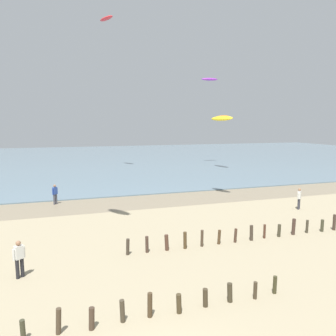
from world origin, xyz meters
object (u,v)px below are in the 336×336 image
at_px(kite_aloft_5, 222,118).
at_px(person_nearest_camera, 19,258).
at_px(person_left_flank, 299,198).
at_px(kite_aloft_4, 222,117).
at_px(person_mid_beach, 55,194).
at_px(kite_aloft_1, 106,18).
at_px(kite_aloft_3, 209,79).

bearing_deg(kite_aloft_5, person_nearest_camera, 102.00).
height_order(person_left_flank, kite_aloft_4, kite_aloft_4).
height_order(person_mid_beach, person_left_flank, same).
bearing_deg(person_mid_beach, kite_aloft_1, 68.94).
relative_size(person_left_flank, kite_aloft_3, 0.62).
height_order(person_mid_beach, kite_aloft_3, kite_aloft_3).
bearing_deg(kite_aloft_1, person_left_flank, 179.42).
xyz_separation_m(kite_aloft_1, kite_aloft_3, (16.78, 2.57, -7.09)).
xyz_separation_m(person_nearest_camera, kite_aloft_4, (24.26, 28.40, 6.85)).
bearing_deg(person_mid_beach, kite_aloft_3, 41.24).
xyz_separation_m(person_left_flank, kite_aloft_1, (-11.64, 25.97, 20.22)).
bearing_deg(kite_aloft_4, person_nearest_camera, 128.96).
distance_m(person_mid_beach, person_left_flank, 20.20).
bearing_deg(kite_aloft_1, person_mid_beach, 134.20).
relative_size(kite_aloft_1, kite_aloft_5, 1.20).
height_order(kite_aloft_3, kite_aloft_4, kite_aloft_3).
bearing_deg(person_left_flank, kite_aloft_4, 78.86).
distance_m(kite_aloft_1, kite_aloft_4, 21.20).
distance_m(person_nearest_camera, person_mid_beach, 13.65).
bearing_deg(person_nearest_camera, kite_aloft_1, 75.60).
height_order(person_mid_beach, kite_aloft_5, kite_aloft_5).
distance_m(person_left_flank, kite_aloft_5, 9.54).
distance_m(kite_aloft_1, kite_aloft_5, 25.60).
bearing_deg(kite_aloft_4, person_mid_beach, 112.10).
distance_m(person_mid_beach, kite_aloft_3, 34.32).
distance_m(kite_aloft_3, kite_aloft_5, 25.43).
relative_size(person_nearest_camera, kite_aloft_5, 0.72).
xyz_separation_m(person_nearest_camera, kite_aloft_1, (8.20, 31.92, 20.22)).
xyz_separation_m(person_left_flank, kite_aloft_4, (4.42, 22.45, 6.85)).
relative_size(person_mid_beach, person_left_flank, 1.00).
bearing_deg(person_nearest_camera, kite_aloft_5, 36.69).
distance_m(person_nearest_camera, kite_aloft_1, 38.67).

